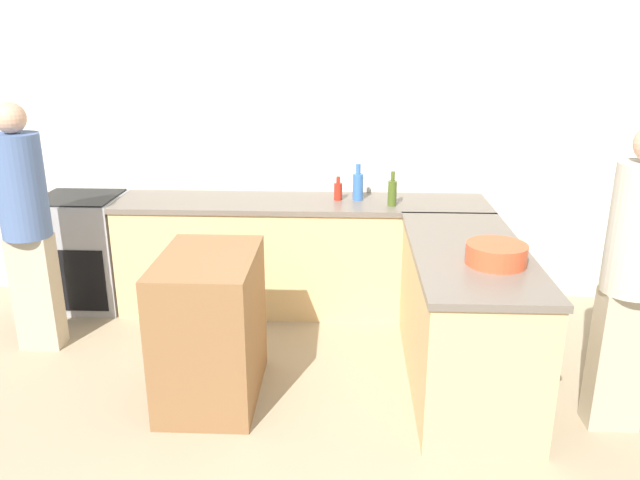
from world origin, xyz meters
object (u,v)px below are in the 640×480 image
(olive_oil_bottle, at_px, (392,192))
(person_at_peninsula, at_px, (633,271))
(person_by_range, at_px, (26,220))
(hot_sauce_bottle, at_px, (338,191))
(range_oven, at_px, (84,251))
(mixing_bowl, at_px, (496,254))
(water_bottle_blue, at_px, (358,186))
(island_table, at_px, (211,327))

(olive_oil_bottle, xyz_separation_m, person_at_peninsula, (1.18, -1.42, -0.06))
(person_by_range, bearing_deg, hot_sauce_bottle, 20.75)
(range_oven, height_order, mixing_bowl, mixing_bowl)
(olive_oil_bottle, relative_size, water_bottle_blue, 0.93)
(island_table, relative_size, olive_oil_bottle, 3.45)
(mixing_bowl, bearing_deg, island_table, 179.50)
(olive_oil_bottle, bearing_deg, mixing_bowl, -67.69)
(mixing_bowl, xyz_separation_m, water_bottle_blue, (-0.76, 1.39, 0.05))
(mixing_bowl, relative_size, olive_oil_bottle, 1.30)
(person_by_range, bearing_deg, olive_oil_bottle, 14.37)
(person_by_range, bearing_deg, mixing_bowl, -11.09)
(mixing_bowl, relative_size, water_bottle_blue, 1.20)
(range_oven, relative_size, person_at_peninsula, 0.53)
(range_oven, distance_m, mixing_bowl, 3.29)
(range_oven, xyz_separation_m, mixing_bowl, (2.96, -1.34, 0.50))
(island_table, distance_m, person_by_range, 1.54)
(range_oven, bearing_deg, olive_oil_bottle, -2.65)
(island_table, distance_m, hot_sauce_bottle, 1.63)
(hot_sauce_bottle, bearing_deg, range_oven, -178.96)
(water_bottle_blue, bearing_deg, olive_oil_bottle, -32.30)
(person_by_range, bearing_deg, range_oven, 87.48)
(range_oven, bearing_deg, water_bottle_blue, 1.24)
(mixing_bowl, xyz_separation_m, olive_oil_bottle, (-0.50, 1.23, 0.05))
(island_table, distance_m, mixing_bowl, 1.72)
(person_by_range, xyz_separation_m, person_at_peninsula, (3.67, -0.78, -0.00))
(mixing_bowl, bearing_deg, water_bottle_blue, 118.66)
(mixing_bowl, distance_m, olive_oil_bottle, 1.33)
(mixing_bowl, xyz_separation_m, person_by_range, (-3.00, 0.59, -0.02))
(water_bottle_blue, distance_m, person_by_range, 2.38)
(person_by_range, relative_size, person_at_peninsula, 1.00)
(island_table, bearing_deg, person_by_range, 156.95)
(water_bottle_blue, height_order, person_at_peninsula, person_at_peninsula)
(hot_sauce_bottle, xyz_separation_m, water_bottle_blue, (0.15, 0.01, 0.04))
(olive_oil_bottle, relative_size, person_by_range, 0.15)
(olive_oil_bottle, distance_m, person_at_peninsula, 1.85)
(person_at_peninsula, bearing_deg, olive_oil_bottle, 129.61)
(range_oven, xyz_separation_m, island_table, (1.31, -1.33, 0.00))
(person_by_range, bearing_deg, island_table, -23.05)
(person_by_range, bearing_deg, person_at_peninsula, -12.04)
(water_bottle_blue, bearing_deg, person_at_peninsula, -47.87)
(mixing_bowl, bearing_deg, hot_sauce_bottle, 123.51)
(hot_sauce_bottle, relative_size, olive_oil_bottle, 0.70)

